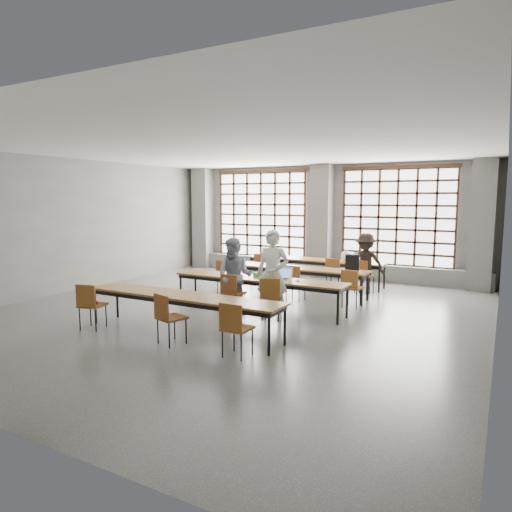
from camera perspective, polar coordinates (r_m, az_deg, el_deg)
The scene contains 39 objects.
floor at distance 9.97m, azimuth -2.66°, elevation -7.07°, with size 11.00×11.00×0.00m, color #4A4A48.
ceiling at distance 9.71m, azimuth -2.78°, elevation 13.36°, with size 11.00×11.00×0.00m, color silver.
wall_back at distance 14.65m, azimuth 8.59°, elevation 4.38°, with size 10.00×10.00×0.00m, color #5A5A57.
wall_left at distance 13.01m, azimuth -21.91°, elevation 3.58°, with size 11.00×11.00×0.00m, color #5A5A57.
wall_right at distance 8.27m, azimuth 28.35°, elevation 1.42°, with size 11.00×11.00×0.00m, color #5A5A57.
column_left at distance 16.51m, azimuth -6.63°, elevation 4.73°, with size 0.60×0.55×3.50m, color #5B5B58.
column_mid at distance 14.39m, azimuth 8.21°, elevation 4.33°, with size 0.60×0.55×3.50m, color #5B5B58.
column_right at distance 13.49m, azimuth 26.44°, elevation 3.46°, with size 0.60×0.55×3.50m, color #5B5B58.
window_left at distance 15.49m, azimuth 0.64°, elevation 5.17°, with size 3.32×0.12×3.00m.
window_right at distance 13.95m, azimuth 17.22°, elevation 4.61°, with size 3.32×0.12×3.00m.
sill_ledge at distance 14.62m, azimuth 8.21°, elevation -1.54°, with size 9.80×0.35×0.50m, color #5B5B58.
desk_row_a at distance 13.17m, azimuth 7.35°, elevation -0.66°, with size 4.00×0.70×0.73m.
desk_row_b at distance 11.66m, azimuth 4.29°, elevation -1.65°, with size 4.00×0.70×0.73m.
desk_row_c at distance 10.03m, azimuth 0.30°, elevation -3.09°, with size 4.00×0.70×0.73m.
desk_row_d at distance 8.41m, azimuth -9.22°, elevation -5.21°, with size 4.00×0.70×0.73m.
chair_back_left at distance 13.20m, azimuth 0.72°, elevation -1.15°, with size 0.48×0.49×0.88m.
chair_back_mid at distance 12.33m, azimuth 9.72°, elevation -1.85°, with size 0.43×0.44×0.88m.
chair_back_right at distance 12.11m, azimuth 13.22°, elevation -2.10°, with size 0.52×0.52×0.88m.
chair_mid_left at distance 11.88m, azimuth -3.92°, elevation -2.11°, with size 0.53×0.53×0.88m.
chair_mid_centre at distance 10.95m, azimuth 4.82°, elevation -2.92°, with size 0.43×0.43×0.88m.
chair_mid_right at distance 10.48m, azimuth 11.82°, elevation -3.51°, with size 0.46×0.46×0.88m.
chair_front_left at distance 9.67m, azimuth -3.05°, elevation -4.27°, with size 0.42×0.43×0.88m.
chair_front_right at distance 9.23m, azimuth 1.87°, elevation -4.82°, with size 0.53×0.53×0.88m.
chair_near_left at distance 9.13m, azimuth -20.06°, elevation -5.40°, with size 0.51×0.51×0.88m.
chair_near_mid at distance 7.85m, azimuth -10.99°, elevation -7.10°, with size 0.52×0.53×0.88m.
chair_near_right at distance 7.10m, azimuth -2.68°, elevation -8.51°, with size 0.42×0.43×0.88m.
student_male at distance 9.27m, azimuth 2.10°, elevation -2.35°, with size 0.67×0.44×1.84m, color silver.
student_female at distance 9.72m, azimuth -2.66°, elevation -2.53°, with size 0.79×0.62×1.63m, color #182548.
student_back at distance 12.19m, azimuth 13.51°, elevation -0.88°, with size 1.01×0.58×1.56m, color black.
laptop_front at distance 9.86m, azimuth 3.41°, elevation -2.53°, with size 0.37×0.31×0.26m.
laptop_back at distance 12.84m, azimuth 13.04°, elevation -0.43°, with size 0.45×0.43×0.26m.
mouse at distance 9.59m, azimuth 5.25°, elevation -3.09°, with size 0.10×0.06×0.04m, color white.
green_box at distance 10.10m, azimuth 0.27°, elevation -2.38°, with size 0.25×0.09×0.09m, color green.
phone at distance 9.84m, azimuth 0.95°, elevation -2.85°, with size 0.13×0.06×0.01m, color black.
paper_sheet_b at distance 11.73m, azimuth 2.86°, elevation -1.26°, with size 0.30×0.21×0.00m, color silver.
paper_sheet_c at distance 11.61m, azimuth 4.74°, elevation -1.36°, with size 0.30×0.21×0.00m, color silver.
backpack at distance 11.11m, azimuth 11.94°, elevation -0.85°, with size 0.32×0.20×0.40m, color black.
plastic_bag at distance 12.89m, azimuth 11.17°, elevation 0.02°, with size 0.26×0.21×0.29m, color white.
red_pouch at distance 9.20m, azimuth -19.77°, elevation -5.52°, with size 0.20×0.08×0.06m, color maroon.
Camera 1 is at (5.04, -8.24, 2.47)m, focal length 32.00 mm.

